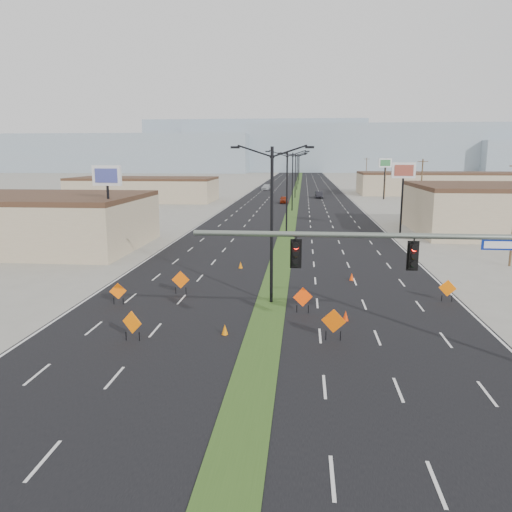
# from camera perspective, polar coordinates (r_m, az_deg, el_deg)

# --- Properties ---
(ground) EXTENTS (600.00, 600.00, 0.00)m
(ground) POSITION_cam_1_polar(r_m,az_deg,el_deg) (21.65, -0.39, -14.43)
(ground) COLOR gray
(ground) RESTS_ON ground
(road_surface) EXTENTS (25.00, 400.00, 0.02)m
(road_surface) POSITION_cam_1_polar(r_m,az_deg,el_deg) (119.78, 4.51, 6.80)
(road_surface) COLOR black
(road_surface) RESTS_ON ground
(median_strip) EXTENTS (2.00, 400.00, 0.04)m
(median_strip) POSITION_cam_1_polar(r_m,az_deg,el_deg) (119.78, 4.51, 6.80)
(median_strip) COLOR #314F1C
(median_strip) RESTS_ON ground
(building_sw_far) EXTENTS (30.00, 14.00, 4.50)m
(building_sw_far) POSITION_cam_1_polar(r_m,az_deg,el_deg) (110.02, -12.66, 7.34)
(building_sw_far) COLOR tan
(building_sw_far) RESTS_ON ground
(building_se_far) EXTENTS (44.00, 16.00, 5.00)m
(building_se_far) POSITION_cam_1_polar(r_m,az_deg,el_deg) (134.49, 21.17, 7.64)
(building_se_far) COLOR tan
(building_se_far) RESTS_ON ground
(mesa_west) EXTENTS (180.00, 50.00, 22.00)m
(mesa_west) POSITION_cam_1_polar(r_m,az_deg,el_deg) (323.30, -17.05, 11.14)
(mesa_west) COLOR #8CA0AD
(mesa_west) RESTS_ON ground
(mesa_center) EXTENTS (220.00, 50.00, 28.00)m
(mesa_center) POSITION_cam_1_polar(r_m,az_deg,el_deg) (321.68, 12.51, 11.90)
(mesa_center) COLOR #8CA0AD
(mesa_center) RESTS_ON ground
(mesa_backdrop) EXTENTS (140.00, 50.00, 32.00)m
(mesa_backdrop) POSITION_cam_1_polar(r_m,az_deg,el_deg) (340.96, 0.07, 12.45)
(mesa_backdrop) COLOR #8CA0AD
(mesa_backdrop) RESTS_ON ground
(signal_mast) EXTENTS (16.30, 0.60, 8.00)m
(signal_mast) POSITION_cam_1_polar(r_m,az_deg,el_deg) (22.85, 22.02, -1.17)
(signal_mast) COLOR slate
(signal_mast) RESTS_ON ground
(streetlight_0) EXTENTS (5.15, 0.24, 10.02)m
(streetlight_0) POSITION_cam_1_polar(r_m,az_deg,el_deg) (31.71, 1.81, 4.10)
(streetlight_0) COLOR black
(streetlight_0) RESTS_ON ground
(streetlight_1) EXTENTS (5.15, 0.24, 10.02)m
(streetlight_1) POSITION_cam_1_polar(r_m,az_deg,el_deg) (59.56, 3.55, 7.48)
(streetlight_1) COLOR black
(streetlight_1) RESTS_ON ground
(streetlight_2) EXTENTS (5.15, 0.24, 10.02)m
(streetlight_2) POSITION_cam_1_polar(r_m,az_deg,el_deg) (87.51, 4.19, 8.70)
(streetlight_2) COLOR black
(streetlight_2) RESTS_ON ground
(streetlight_3) EXTENTS (5.15, 0.24, 10.02)m
(streetlight_3) POSITION_cam_1_polar(r_m,az_deg,el_deg) (115.48, 4.52, 9.33)
(streetlight_3) COLOR black
(streetlight_3) RESTS_ON ground
(streetlight_4) EXTENTS (5.15, 0.24, 10.02)m
(streetlight_4) POSITION_cam_1_polar(r_m,az_deg,el_deg) (143.47, 4.72, 9.71)
(streetlight_4) COLOR black
(streetlight_4) RESTS_ON ground
(streetlight_5) EXTENTS (5.15, 0.24, 10.02)m
(streetlight_5) POSITION_cam_1_polar(r_m,az_deg,el_deg) (171.45, 4.86, 9.97)
(streetlight_5) COLOR black
(streetlight_5) RESTS_ON ground
(streetlight_6) EXTENTS (5.15, 0.24, 10.02)m
(streetlight_6) POSITION_cam_1_polar(r_m,az_deg,el_deg) (199.45, 4.95, 10.16)
(streetlight_6) COLOR black
(streetlight_6) RESTS_ON ground
(utility_pole_1) EXTENTS (1.60, 0.20, 9.00)m
(utility_pole_1) POSITION_cam_1_polar(r_m,az_deg,el_deg) (81.55, 18.36, 7.44)
(utility_pole_1) COLOR #4C3823
(utility_pole_1) RESTS_ON ground
(utility_pole_2) EXTENTS (1.60, 0.20, 9.00)m
(utility_pole_2) POSITION_cam_1_polar(r_m,az_deg,el_deg) (115.90, 14.55, 8.64)
(utility_pole_2) COLOR #4C3823
(utility_pole_2) RESTS_ON ground
(utility_pole_3) EXTENTS (1.60, 0.20, 9.00)m
(utility_pole_3) POSITION_cam_1_polar(r_m,az_deg,el_deg) (150.55, 12.48, 9.28)
(utility_pole_3) COLOR #4C3823
(utility_pole_3) RESTS_ON ground
(car_left) EXTENTS (1.91, 4.28, 1.43)m
(car_left) POSITION_cam_1_polar(r_m,az_deg,el_deg) (102.20, 3.21, 6.44)
(car_left) COLOR maroon
(car_left) RESTS_ON ground
(car_mid) EXTENTS (1.74, 4.63, 1.51)m
(car_mid) POSITION_cam_1_polar(r_m,az_deg,el_deg) (115.82, 7.18, 6.97)
(car_mid) COLOR black
(car_mid) RESTS_ON ground
(car_far) EXTENTS (2.61, 5.34, 1.50)m
(car_far) POSITION_cam_1_polar(r_m,az_deg,el_deg) (142.90, 1.17, 7.87)
(car_far) COLOR #AEB3B8
(car_far) RESTS_ON ground
(construction_sign_0) EXTENTS (1.04, 0.35, 1.43)m
(construction_sign_0) POSITION_cam_1_polar(r_m,az_deg,el_deg) (33.37, -15.49, -3.98)
(construction_sign_0) COLOR #FF6105
(construction_sign_0) RESTS_ON ground
(construction_sign_1) EXTENTS (1.15, 0.47, 1.62)m
(construction_sign_1) POSITION_cam_1_polar(r_m,az_deg,el_deg) (26.69, -13.98, -7.49)
(construction_sign_1) COLOR orange
(construction_sign_1) RESTS_ON ground
(construction_sign_2) EXTENTS (1.24, 0.09, 1.65)m
(construction_sign_2) POSITION_cam_1_polar(r_m,az_deg,el_deg) (34.90, -8.62, -2.79)
(construction_sign_2) COLOR #F35B05
(construction_sign_2) RESTS_ON ground
(construction_sign_3) EXTENTS (1.19, 0.35, 1.62)m
(construction_sign_3) POSITION_cam_1_polar(r_m,az_deg,el_deg) (30.54, 5.37, -4.79)
(construction_sign_3) COLOR #FF4005
(construction_sign_3) RESTS_ON ground
(construction_sign_4) EXTENTS (1.26, 0.32, 1.71)m
(construction_sign_4) POSITION_cam_1_polar(r_m,az_deg,el_deg) (26.25, 8.86, -7.47)
(construction_sign_4) COLOR #DA5204
(construction_sign_4) RESTS_ON ground
(construction_sign_5) EXTENTS (1.08, 0.34, 1.48)m
(construction_sign_5) POSITION_cam_1_polar(r_m,az_deg,el_deg) (35.05, 21.05, -3.54)
(construction_sign_5) COLOR orange
(construction_sign_5) RESTS_ON ground
(cone_0) EXTENTS (0.37, 0.37, 0.59)m
(cone_0) POSITION_cam_1_polar(r_m,az_deg,el_deg) (27.03, -3.58, -8.39)
(cone_0) COLOR #D56D04
(cone_0) RESTS_ON ground
(cone_1) EXTENTS (0.39, 0.39, 0.62)m
(cone_1) POSITION_cam_1_polar(r_m,az_deg,el_deg) (29.64, 10.20, -6.74)
(cone_1) COLOR red
(cone_1) RESTS_ON ground
(cone_2) EXTENTS (0.45, 0.45, 0.60)m
(cone_2) POSITION_cam_1_polar(r_m,az_deg,el_deg) (39.13, 10.88, -2.33)
(cone_2) COLOR #EF3E05
(cone_2) RESTS_ON ground
(cone_3) EXTENTS (0.39, 0.39, 0.59)m
(cone_3) POSITION_cam_1_polar(r_m,az_deg,el_deg) (42.57, -1.77, -1.03)
(cone_3) COLOR orange
(cone_3) RESTS_ON ground
(pole_sign_west) EXTENTS (2.82, 0.66, 8.58)m
(pole_sign_west) POSITION_cam_1_polar(r_m,az_deg,el_deg) (48.88, -16.64, 7.98)
(pole_sign_west) COLOR black
(pole_sign_west) RESTS_ON ground
(pole_sign_east_near) EXTENTS (2.83, 0.42, 8.67)m
(pole_sign_east_near) POSITION_cam_1_polar(r_m,az_deg,el_deg) (63.82, 16.49, 8.74)
(pole_sign_east_near) COLOR black
(pole_sign_east_near) RESTS_ON ground
(pole_sign_east_far) EXTENTS (2.90, 1.09, 8.93)m
(pole_sign_east_far) POSITION_cam_1_polar(r_m,az_deg,el_deg) (114.42, 14.53, 9.91)
(pole_sign_east_far) COLOR black
(pole_sign_east_far) RESTS_ON ground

